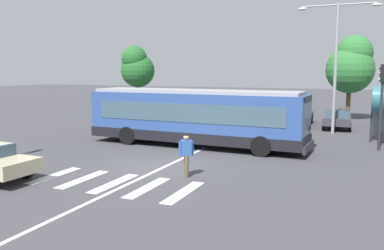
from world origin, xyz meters
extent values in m
plane|color=#3D3D42|center=(0.00, 0.00, 0.00)|extent=(160.00, 160.00, 0.00)
cylinder|color=black|center=(3.58, 6.22, 0.50)|extent=(1.01, 0.33, 1.00)
cylinder|color=black|center=(3.50, 3.87, 0.50)|extent=(1.01, 0.33, 1.00)
cylinder|color=black|center=(-4.03, 6.45, 0.50)|extent=(1.01, 0.33, 1.00)
cylinder|color=black|center=(-4.10, 4.11, 0.50)|extent=(1.01, 0.33, 1.00)
cube|color=#2D4C8E|center=(-0.50, 5.17, 1.62)|extent=(11.96, 2.91, 2.55)
cube|color=black|center=(-0.50, 5.17, 0.62)|extent=(12.08, 2.94, 0.55)
cube|color=#3D5666|center=(-0.50, 5.17, 1.93)|extent=(10.53, 2.92, 0.96)
cube|color=#3D5666|center=(5.44, 4.99, 1.83)|extent=(0.11, 2.24, 1.63)
cube|color=black|center=(5.44, 4.99, 2.72)|extent=(0.12, 1.94, 0.28)
cube|color=#99999E|center=(-0.50, 5.17, 2.98)|extent=(11.48, 2.69, 0.16)
cube|color=#28282B|center=(5.56, 4.98, 0.43)|extent=(0.20, 2.55, 0.36)
cylinder|color=brown|center=(1.70, -0.87, 0.42)|extent=(0.16, 0.16, 0.85)
cylinder|color=brown|center=(1.80, -1.04, 0.42)|extent=(0.16, 0.16, 0.85)
cube|color=#2D569E|center=(1.75, -0.95, 1.15)|extent=(0.48, 0.43, 0.60)
cylinder|color=#2D569E|center=(1.55, -1.08, 1.12)|extent=(0.10, 0.10, 0.55)
cylinder|color=#2D569E|center=(1.95, -0.82, 1.12)|extent=(0.10, 0.10, 0.55)
sphere|color=tan|center=(1.75, -0.95, 1.56)|extent=(0.22, 0.22, 0.22)
sphere|color=black|center=(1.75, -0.95, 1.63)|extent=(0.19, 0.19, 0.19)
cylinder|color=black|center=(-3.77, -3.60, 0.32)|extent=(0.65, 0.22, 0.64)
cylinder|color=black|center=(-5.71, 17.41, 0.32)|extent=(0.24, 0.65, 0.64)
cylinder|color=black|center=(-4.03, 17.50, 0.32)|extent=(0.24, 0.65, 0.64)
cylinder|color=black|center=(-5.55, 14.62, 0.32)|extent=(0.24, 0.65, 0.64)
cylinder|color=black|center=(-3.88, 14.72, 0.32)|extent=(0.24, 0.65, 0.64)
cube|color=#B7BABF|center=(-4.79, 16.06, 0.64)|extent=(2.07, 4.59, 0.52)
cube|color=#3D5666|center=(-4.79, 15.97, 1.12)|extent=(1.72, 2.25, 0.44)
cube|color=#B7BABF|center=(-4.79, 15.97, 1.30)|extent=(1.64, 2.06, 0.09)
cylinder|color=black|center=(-3.11, 17.33, 0.32)|extent=(0.21, 0.64, 0.64)
cylinder|color=black|center=(-1.44, 17.36, 0.32)|extent=(0.21, 0.64, 0.64)
cylinder|color=black|center=(-3.07, 14.54, 0.32)|extent=(0.21, 0.64, 0.64)
cylinder|color=black|center=(-1.39, 14.57, 0.32)|extent=(0.21, 0.64, 0.64)
cube|color=#234293|center=(-2.25, 15.95, 0.64)|extent=(1.89, 4.53, 0.52)
cube|color=#3D5666|center=(-2.25, 15.86, 1.12)|extent=(1.64, 2.19, 0.44)
cube|color=#234293|center=(-2.25, 15.86, 1.30)|extent=(1.56, 2.01, 0.09)
cylinder|color=black|center=(-0.46, 17.31, 0.32)|extent=(0.25, 0.65, 0.64)
cylinder|color=black|center=(1.21, 17.43, 0.32)|extent=(0.25, 0.65, 0.64)
cylinder|color=black|center=(-0.25, 14.52, 0.32)|extent=(0.25, 0.65, 0.64)
cylinder|color=black|center=(1.42, 14.65, 0.32)|extent=(0.25, 0.65, 0.64)
cube|color=#AD1E1E|center=(0.48, 15.98, 0.64)|extent=(2.15, 4.62, 0.52)
cube|color=#3D5666|center=(0.49, 15.89, 1.12)|extent=(1.76, 2.27, 0.44)
cube|color=#AD1E1E|center=(0.49, 15.89, 1.30)|extent=(1.67, 2.09, 0.09)
cylinder|color=black|center=(2.42, 17.54, 0.32)|extent=(0.21, 0.64, 0.64)
cylinder|color=black|center=(4.10, 17.57, 0.32)|extent=(0.21, 0.64, 0.64)
cylinder|color=black|center=(2.47, 14.75, 0.32)|extent=(0.21, 0.64, 0.64)
cylinder|color=black|center=(4.15, 14.78, 0.32)|extent=(0.21, 0.64, 0.64)
cube|color=#196B70|center=(3.29, 16.16, 0.64)|extent=(1.90, 4.53, 0.52)
cube|color=#3D5666|center=(3.29, 16.07, 1.12)|extent=(1.64, 2.19, 0.44)
cube|color=#196B70|center=(3.29, 16.07, 1.30)|extent=(1.56, 2.01, 0.09)
cylinder|color=black|center=(5.22, 16.94, 0.32)|extent=(0.23, 0.65, 0.64)
cylinder|color=black|center=(6.89, 17.02, 0.32)|extent=(0.23, 0.65, 0.64)
cylinder|color=black|center=(5.36, 14.15, 0.32)|extent=(0.23, 0.65, 0.64)
cylinder|color=black|center=(7.03, 14.24, 0.32)|extent=(0.23, 0.65, 0.64)
cube|color=#38383D|center=(6.12, 15.59, 0.64)|extent=(2.05, 4.59, 0.52)
cube|color=#3D5666|center=(6.13, 15.50, 1.12)|extent=(1.71, 2.24, 0.44)
cube|color=#38383D|center=(6.13, 15.50, 1.30)|extent=(1.63, 2.06, 0.09)
cylinder|color=#28282B|center=(8.71, 7.74, 1.75)|extent=(0.14, 0.14, 3.51)
cube|color=black|center=(8.71, 7.74, 3.96)|extent=(0.28, 0.32, 0.90)
cylinder|color=#410907|center=(8.54, 7.74, 4.23)|extent=(0.04, 0.20, 0.20)
cylinder|color=#463707|center=(8.54, 7.74, 3.93)|extent=(0.04, 0.20, 0.20)
cylinder|color=green|center=(8.54, 7.74, 3.63)|extent=(0.04, 0.20, 0.20)
cylinder|color=#28282B|center=(8.32, 10.28, 1.15)|extent=(0.12, 0.12, 2.30)
cylinder|color=#939399|center=(6.07, 12.73, 4.16)|extent=(0.20, 0.20, 8.32)
cylinder|color=#939399|center=(7.17, 12.73, 8.17)|extent=(2.21, 0.10, 0.10)
ellipsoid|color=silver|center=(8.27, 12.73, 8.04)|extent=(0.60, 0.32, 0.20)
cylinder|color=#939399|center=(4.96, 12.73, 8.17)|extent=(2.21, 0.10, 0.10)
ellipsoid|color=silver|center=(3.86, 12.73, 8.04)|extent=(0.60, 0.32, 0.20)
cylinder|color=brown|center=(-12.27, 18.91, 1.48)|extent=(0.36, 0.36, 2.96)
sphere|color=#236028|center=(-12.27, 18.91, 4.09)|extent=(3.21, 3.21, 3.21)
sphere|color=#236028|center=(-12.40, 18.52, 5.21)|extent=(2.41, 2.41, 2.41)
cylinder|color=brown|center=(6.58, 21.21, 1.40)|extent=(0.36, 0.36, 2.80)
sphere|color=#2D7033|center=(6.58, 21.21, 4.16)|extent=(3.88, 3.88, 3.88)
sphere|color=#2D7033|center=(6.86, 21.27, 5.52)|extent=(2.91, 2.91, 2.91)
cube|color=silver|center=(-3.10, -2.86, 0.00)|extent=(0.45, 2.73, 0.01)
cube|color=silver|center=(-1.70, -2.86, 0.00)|extent=(0.45, 2.73, 0.01)
cube|color=silver|center=(-0.30, -2.86, 0.00)|extent=(0.45, 2.73, 0.01)
cube|color=silver|center=(1.10, -2.86, 0.00)|extent=(0.45, 2.73, 0.01)
cube|color=silver|center=(2.50, -2.86, 0.00)|extent=(0.45, 2.73, 0.01)
cube|color=silver|center=(0.23, 2.00, 0.00)|extent=(0.16, 24.00, 0.01)
camera|label=1|loc=(8.07, -14.97, 4.10)|focal=38.05mm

